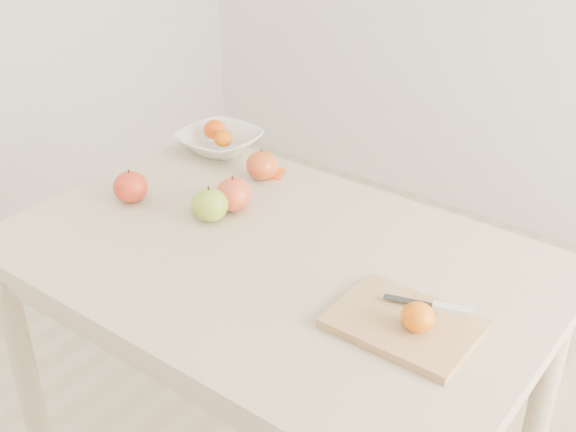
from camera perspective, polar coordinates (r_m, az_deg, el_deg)
The scene contains 13 objects.
table at distance 1.64m, azimuth -1.07°, elevation -5.84°, with size 1.20×0.80×0.75m.
cutting_board at distance 1.38m, azimuth 9.16°, elevation -8.43°, with size 0.27×0.19×0.02m, color tan.
board_tangerine at distance 1.34m, azimuth 10.20°, elevation -7.86°, with size 0.06×0.06×0.05m, color #D85C07.
fruit_bowl at distance 2.07m, azimuth -5.46°, elevation 5.89°, with size 0.22×0.22×0.05m, color white.
bowl_tangerine_near at distance 2.08m, azimuth -5.82°, elevation 6.83°, with size 0.06×0.06×0.06m, color #D04D07.
bowl_tangerine_far at distance 2.03m, azimuth -5.14°, elevation 6.15°, with size 0.05×0.05×0.05m, color #D05E07.
orange_peel_a at distance 1.92m, azimuth -1.24°, elevation 3.31°, with size 0.06×0.04×0.00m, color #EE5A10.
orange_peel_b at distance 1.94m, azimuth -1.69°, elevation 3.56°, with size 0.04×0.04×0.00m, color orange.
paring_knife at distance 1.41m, azimuth 12.29°, elevation -7.13°, with size 0.17×0.07×0.01m.
apple_green at distance 1.70m, azimuth -6.21°, elevation 0.88°, with size 0.09×0.09×0.08m, color #6D9B14.
apple_red_b at distance 1.74m, azimuth -4.35°, elevation 1.72°, with size 0.09×0.09×0.08m, color maroon.
apple_red_a at distance 1.89m, azimuth -2.07°, elevation 4.04°, with size 0.08×0.08×0.08m, color maroon.
apple_red_d at distance 1.82m, azimuth -12.33°, elevation 2.26°, with size 0.09×0.09×0.08m, color maroon.
Camera 1 is at (0.84, -1.05, 1.59)m, focal length 45.00 mm.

